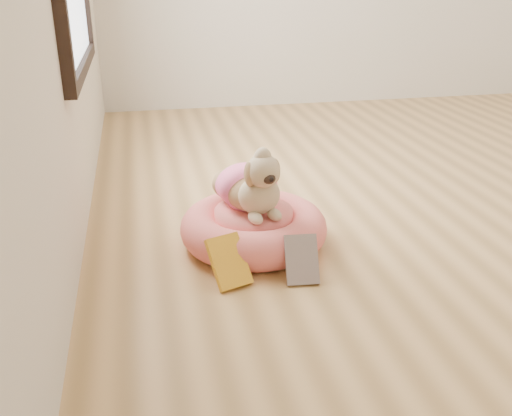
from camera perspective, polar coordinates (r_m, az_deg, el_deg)
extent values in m
plane|color=#A97E46|center=(3.26, 21.05, 1.46)|extent=(4.50, 4.50, 0.00)
cylinder|color=#ED5C5C|center=(2.46, -0.24, -2.61)|extent=(0.46, 0.46, 0.10)
torus|color=#ED5C5C|center=(2.45, -0.24, -1.91)|extent=(0.63, 0.63, 0.16)
cylinder|color=#ED5C5C|center=(2.43, -0.24, -1.10)|extent=(0.33, 0.33, 0.09)
cube|color=yellow|center=(2.16, -2.73, -5.38)|extent=(0.17, 0.18, 0.18)
cube|color=white|center=(2.18, 4.60, -5.15)|extent=(0.13, 0.13, 0.17)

